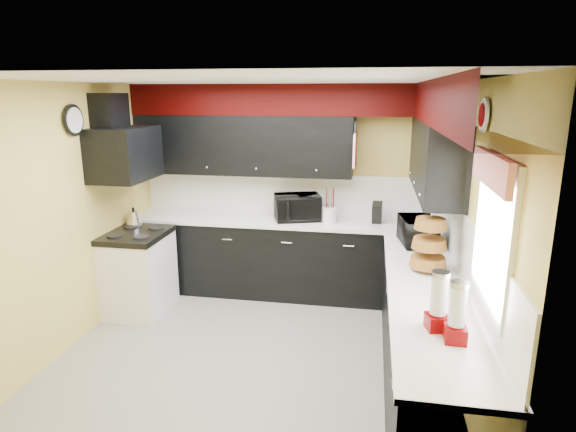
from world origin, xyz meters
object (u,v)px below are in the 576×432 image
object	(u,v)px
microwave	(418,231)
utensil_crock	(330,215)
kettle	(134,218)
knife_block	(377,213)
toaster_oven	(297,207)

from	to	relation	value
microwave	utensil_crock	size ratio (longest dim) A/B	2.72
microwave	kettle	size ratio (longest dim) A/B	2.71
utensil_crock	knife_block	distance (m)	0.54
knife_block	kettle	xyz separation A→B (m)	(-2.76, -0.49, -0.06)
toaster_oven	microwave	xyz separation A→B (m)	(1.33, -0.73, -0.02)
knife_block	kettle	bearing A→B (deg)	-165.56
knife_block	kettle	world-z (taller)	knife_block
knife_block	microwave	bearing A→B (deg)	-57.14
utensil_crock	knife_block	bearing A→B (deg)	6.13
utensil_crock	knife_block	world-z (taller)	knife_block
utensil_crock	kettle	size ratio (longest dim) A/B	1.00
toaster_oven	knife_block	bearing A→B (deg)	-17.94
knife_block	kettle	distance (m)	2.81
microwave	knife_block	distance (m)	0.84
toaster_oven	microwave	size ratio (longest dim) A/B	1.08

